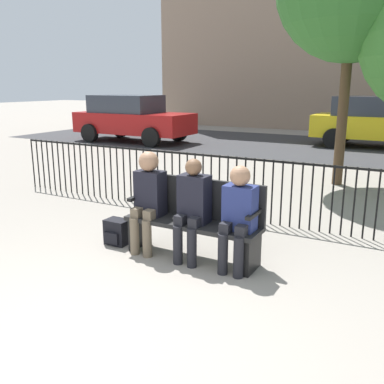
% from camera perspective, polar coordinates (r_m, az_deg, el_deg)
% --- Properties ---
extents(ground_plane, '(80.00, 80.00, 0.00)m').
position_cam_1_polar(ground_plane, '(3.65, -16.52, -19.35)').
color(ground_plane, gray).
extents(park_bench, '(1.62, 0.45, 0.92)m').
position_cam_1_polar(park_bench, '(4.98, 0.44, -3.26)').
color(park_bench, black).
rests_on(park_bench, ground).
extents(seated_person_0, '(0.34, 0.39, 1.22)m').
position_cam_1_polar(seated_person_0, '(5.11, -5.87, -0.47)').
color(seated_person_0, brown).
rests_on(seated_person_0, ground).
extents(seated_person_1, '(0.34, 0.39, 1.19)m').
position_cam_1_polar(seated_person_1, '(4.81, 0.03, -1.80)').
color(seated_person_1, black).
rests_on(seated_person_1, ground).
extents(seated_person_2, '(0.34, 0.39, 1.16)m').
position_cam_1_polar(seated_person_2, '(4.58, 6.15, -2.75)').
color(seated_person_2, black).
rests_on(seated_person_2, ground).
extents(backpack, '(0.30, 0.25, 0.32)m').
position_cam_1_polar(backpack, '(5.54, -9.95, -5.27)').
color(backpack, black).
rests_on(backpack, ground).
extents(fence_railing, '(9.01, 0.03, 0.95)m').
position_cam_1_polar(fence_railing, '(6.36, 7.11, 1.12)').
color(fence_railing, black).
rests_on(fence_railing, ground).
extents(street_surface, '(24.00, 6.00, 0.01)m').
position_cam_1_polar(street_surface, '(14.39, 19.64, 5.43)').
color(street_surface, '#333335').
rests_on(street_surface, ground).
extents(parked_car_0, '(4.20, 1.94, 1.62)m').
position_cam_1_polar(parked_car_0, '(15.44, -8.03, 9.79)').
color(parked_car_0, maroon).
rests_on(parked_car_0, ground).
extents(parked_car_1, '(4.20, 1.94, 1.62)m').
position_cam_1_polar(parked_car_1, '(15.00, 23.72, 8.62)').
color(parked_car_1, yellow).
rests_on(parked_car_1, ground).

